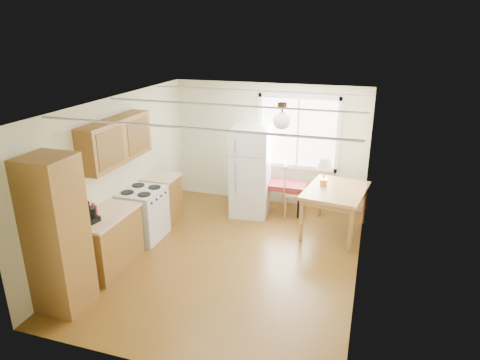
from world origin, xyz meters
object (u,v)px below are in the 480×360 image
at_px(bench, 272,185).
at_px(dining_table, 336,194).
at_px(refrigerator, 250,172).
at_px(chair, 289,186).

relative_size(bench, dining_table, 0.94).
xyz_separation_m(refrigerator, chair, (0.76, 0.12, -0.25)).
distance_m(dining_table, chair, 1.02).
bearing_deg(refrigerator, bench, 26.08).
distance_m(bench, dining_table, 1.41).
distance_m(bench, chair, 0.40).
height_order(refrigerator, dining_table, refrigerator).
distance_m(refrigerator, chair, 0.81).
bearing_deg(refrigerator, chair, 2.81).
bearing_deg(chair, refrigerator, 179.18).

